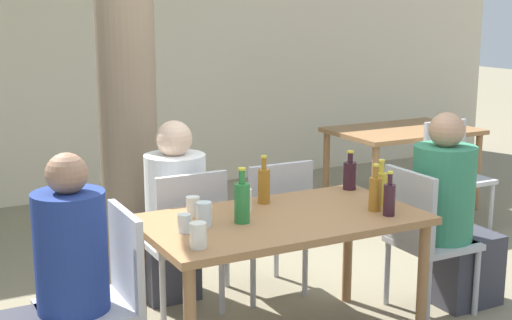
{
  "coord_description": "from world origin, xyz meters",
  "views": [
    {
      "loc": [
        -1.82,
        -3.16,
        1.85
      ],
      "look_at": [
        0.0,
        0.3,
        1.0
      ],
      "focal_mm": 50.0,
      "sensor_mm": 36.0,
      "label": 1
    }
  ],
  "objects_px": {
    "patio_chair_1": "(422,233)",
    "amber_bottle_0": "(375,193)",
    "patio_chair_3": "(272,220)",
    "oil_cruet_2": "(381,187)",
    "patio_chair_2": "(185,234)",
    "drinking_glass_2": "(184,223)",
    "person_seated_0": "(55,296)",
    "wine_bottle_3": "(389,199)",
    "drinking_glass_1": "(198,235)",
    "patio_chair_0": "(105,292)",
    "wine_bottle_5": "(350,175)",
    "person_seated_1": "(451,220)",
    "patio_chair_4": "(452,168)",
    "dining_table_front": "(282,231)",
    "drinking_glass_0": "(193,206)",
    "person_seated_2": "(171,220)",
    "drinking_glass_4": "(246,201)",
    "amber_bottle_1": "(264,185)",
    "drinking_glass_3": "(204,214)",
    "dining_table_back": "(403,138)",
    "green_bottle_4": "(242,202)"
  },
  "relations": [
    {
      "from": "dining_table_front",
      "to": "patio_chair_0",
      "type": "distance_m",
      "value": 0.99
    },
    {
      "from": "patio_chair_2",
      "to": "drinking_glass_1",
      "type": "height_order",
      "value": "patio_chair_2"
    },
    {
      "from": "dining_table_back",
      "to": "drinking_glass_0",
      "type": "bearing_deg",
      "value": -148.94
    },
    {
      "from": "amber_bottle_0",
      "to": "drinking_glass_0",
      "type": "relative_size",
      "value": 2.49
    },
    {
      "from": "person_seated_2",
      "to": "drinking_glass_1",
      "type": "distance_m",
      "value": 1.21
    },
    {
      "from": "wine_bottle_5",
      "to": "person_seated_1",
      "type": "bearing_deg",
      "value": -29.09
    },
    {
      "from": "person_seated_2",
      "to": "drinking_glass_2",
      "type": "bearing_deg",
      "value": 73.28
    },
    {
      "from": "dining_table_front",
      "to": "oil_cruet_2",
      "type": "distance_m",
      "value": 0.64
    },
    {
      "from": "person_seated_0",
      "to": "drinking_glass_2",
      "type": "bearing_deg",
      "value": 88.87
    },
    {
      "from": "wine_bottle_3",
      "to": "drinking_glass_0",
      "type": "height_order",
      "value": "wine_bottle_3"
    },
    {
      "from": "amber_bottle_0",
      "to": "patio_chair_3",
      "type": "bearing_deg",
      "value": 104.46
    },
    {
      "from": "dining_table_front",
      "to": "patio_chair_2",
      "type": "xyz_separation_m",
      "value": [
        -0.3,
        0.65,
        -0.16
      ]
    },
    {
      "from": "person_seated_1",
      "to": "oil_cruet_2",
      "type": "xyz_separation_m",
      "value": [
        -0.6,
        -0.06,
        0.29
      ]
    },
    {
      "from": "dining_table_back",
      "to": "oil_cruet_2",
      "type": "xyz_separation_m",
      "value": [
        -1.76,
        -1.96,
        0.19
      ]
    },
    {
      "from": "wine_bottle_3",
      "to": "oil_cruet_2",
      "type": "bearing_deg",
      "value": 64.41
    },
    {
      "from": "person_seated_2",
      "to": "drinking_glass_2",
      "type": "relative_size",
      "value": 12.79
    },
    {
      "from": "patio_chair_4",
      "to": "dining_table_front",
      "type": "bearing_deg",
      "value": -152.35
    },
    {
      "from": "patio_chair_3",
      "to": "oil_cruet_2",
      "type": "distance_m",
      "value": 0.84
    },
    {
      "from": "patio_chair_3",
      "to": "drinking_glass_4",
      "type": "xyz_separation_m",
      "value": [
        -0.43,
        -0.48,
        0.3
      ]
    },
    {
      "from": "amber_bottle_0",
      "to": "amber_bottle_1",
      "type": "bearing_deg",
      "value": 138.04
    },
    {
      "from": "drinking_glass_3",
      "to": "drinking_glass_4",
      "type": "relative_size",
      "value": 0.98
    },
    {
      "from": "patio_chair_2",
      "to": "oil_cruet_2",
      "type": "distance_m",
      "value": 1.19
    },
    {
      "from": "green_bottle_4",
      "to": "drinking_glass_4",
      "type": "relative_size",
      "value": 2.28
    },
    {
      "from": "patio_chair_0",
      "to": "wine_bottle_5",
      "type": "bearing_deg",
      "value": 100.71
    },
    {
      "from": "drinking_glass_2",
      "to": "person_seated_2",
      "type": "bearing_deg",
      "value": 73.28
    },
    {
      "from": "drinking_glass_2",
      "to": "patio_chair_4",
      "type": "bearing_deg",
      "value": 23.13
    },
    {
      "from": "dining_table_front",
      "to": "amber_bottle_1",
      "type": "xyz_separation_m",
      "value": [
        0.04,
        0.27,
        0.19
      ]
    },
    {
      "from": "drinking_glass_4",
      "to": "drinking_glass_2",
      "type": "bearing_deg",
      "value": -157.63
    },
    {
      "from": "patio_chair_1",
      "to": "amber_bottle_0",
      "type": "height_order",
      "value": "amber_bottle_0"
    },
    {
      "from": "person_seated_1",
      "to": "drinking_glass_0",
      "type": "bearing_deg",
      "value": 82.02
    },
    {
      "from": "patio_chair_1",
      "to": "person_seated_0",
      "type": "bearing_deg",
      "value": 90.0
    },
    {
      "from": "patio_chair_4",
      "to": "person_seated_1",
      "type": "distance_m",
      "value": 1.7
    },
    {
      "from": "oil_cruet_2",
      "to": "drinking_glass_1",
      "type": "bearing_deg",
      "value": -170.38
    },
    {
      "from": "patio_chair_4",
      "to": "person_seated_0",
      "type": "relative_size",
      "value": 0.75
    },
    {
      "from": "wine_bottle_3",
      "to": "drinking_glass_1",
      "type": "xyz_separation_m",
      "value": [
        -1.11,
        -0.01,
        -0.03
      ]
    },
    {
      "from": "patio_chair_0",
      "to": "patio_chair_1",
      "type": "bearing_deg",
      "value": 90.0
    },
    {
      "from": "patio_chair_2",
      "to": "drinking_glass_2",
      "type": "xyz_separation_m",
      "value": [
        -0.27,
        -0.66,
        0.29
      ]
    },
    {
      "from": "patio_chair_2",
      "to": "wine_bottle_3",
      "type": "xyz_separation_m",
      "value": [
        0.81,
        -0.9,
        0.33
      ]
    },
    {
      "from": "patio_chair_2",
      "to": "patio_chair_1",
      "type": "bearing_deg",
      "value": 153.11
    },
    {
      "from": "person_seated_0",
      "to": "drinking_glass_0",
      "type": "bearing_deg",
      "value": 105.99
    },
    {
      "from": "patio_chair_3",
      "to": "drinking_glass_2",
      "type": "distance_m",
      "value": 1.12
    },
    {
      "from": "person_seated_0",
      "to": "wine_bottle_5",
      "type": "bearing_deg",
      "value": 99.38
    },
    {
      "from": "patio_chair_4",
      "to": "drinking_glass_3",
      "type": "relative_size",
      "value": 7.22
    },
    {
      "from": "patio_chair_3",
      "to": "oil_cruet_2",
      "type": "xyz_separation_m",
      "value": [
        0.31,
        -0.7,
        0.34
      ]
    },
    {
      "from": "patio_chair_4",
      "to": "person_seated_1",
      "type": "bearing_deg",
      "value": -133.14
    },
    {
      "from": "drinking_glass_2",
      "to": "wine_bottle_5",
      "type": "bearing_deg",
      "value": 14.76
    },
    {
      "from": "drinking_glass_3",
      "to": "patio_chair_2",
      "type": "bearing_deg",
      "value": 77.16
    },
    {
      "from": "patio_chair_4",
      "to": "person_seated_0",
      "type": "xyz_separation_m",
      "value": [
        -3.58,
        -1.24,
        0.02
      ]
    },
    {
      "from": "patio_chair_3",
      "to": "drinking_glass_3",
      "type": "relative_size",
      "value": 7.22
    },
    {
      "from": "patio_chair_4",
      "to": "green_bottle_4",
      "type": "xyz_separation_m",
      "value": [
        -2.6,
        -1.24,
        0.35
      ]
    }
  ]
}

